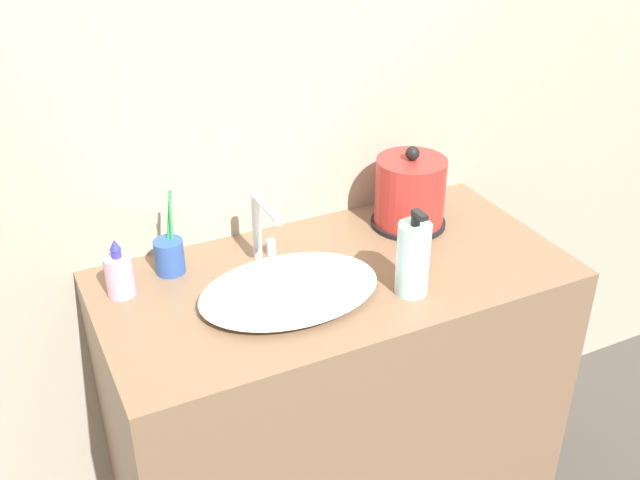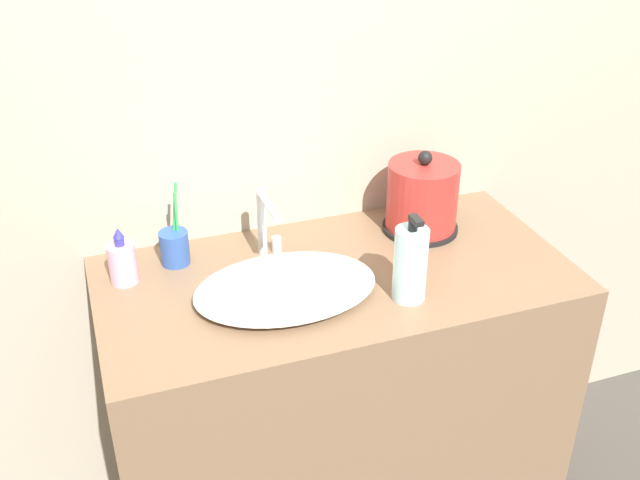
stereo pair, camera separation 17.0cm
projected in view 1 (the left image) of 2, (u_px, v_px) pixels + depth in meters
name	position (u px, v px, depth m)	size (l,w,h in m)	color
wall_back	(281.00, 62.00, 1.79)	(6.00, 0.04, 2.60)	#ADA38E
vanity_counter	(334.00, 412.00, 1.98)	(1.12, 0.55, 0.87)	brown
sink_basin	(290.00, 289.00, 1.67)	(0.42, 0.29, 0.04)	white
faucet	(262.00, 224.00, 1.76)	(0.06, 0.16, 0.18)	silver
electric_kettle	(410.00, 195.00, 1.93)	(0.20, 0.20, 0.22)	black
toothbrush_cup	(169.00, 255.00, 1.75)	(0.07, 0.07, 0.21)	#2D519E
lotion_bottle	(413.00, 258.00, 1.65)	(0.07, 0.07, 0.21)	silver
shampoo_bottle	(119.00, 274.00, 1.66)	(0.06, 0.06, 0.14)	#EAA8C6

